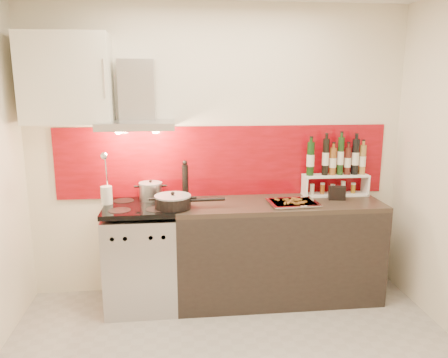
{
  "coord_description": "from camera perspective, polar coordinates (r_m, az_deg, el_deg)",
  "views": [
    {
      "loc": [
        -0.38,
        -2.51,
        1.92
      ],
      "look_at": [
        0.0,
        0.95,
        1.15
      ],
      "focal_mm": 35.0,
      "sensor_mm": 36.0,
      "label": 1
    }
  ],
  "objects": [
    {
      "name": "caddy_box",
      "position": [
        4.0,
        14.53,
        -1.8
      ],
      "size": [
        0.15,
        0.09,
        0.12
      ],
      "primitive_type": "cube",
      "rotation": [
        0.0,
        0.0,
        -0.18
      ],
      "color": "black",
      "rests_on": "counter"
    },
    {
      "name": "counter",
      "position": [
        3.99,
        7.0,
        -9.22
      ],
      "size": [
        1.8,
        0.6,
        0.9
      ],
      "color": "black",
      "rests_on": "ground"
    },
    {
      "name": "upper_cabinet",
      "position": [
        3.83,
        -19.87,
        12.21
      ],
      "size": [
        0.7,
        0.35,
        0.72
      ],
      "primitive_type": "cube",
      "color": "silver",
      "rests_on": "back_wall"
    },
    {
      "name": "pepper_mill",
      "position": [
        3.85,
        -5.09,
        -0.25
      ],
      "size": [
        0.06,
        0.06,
        0.36
      ],
      "color": "black",
      "rests_on": "counter"
    },
    {
      "name": "saute_pan",
      "position": [
        3.62,
        -6.59,
        -2.93
      ],
      "size": [
        0.58,
        0.3,
        0.14
      ],
      "color": "black",
      "rests_on": "range_stove"
    },
    {
      "name": "range_hood",
      "position": [
        3.76,
        -11.31,
        9.55
      ],
      "size": [
        0.62,
        0.5,
        0.61
      ],
      "color": "#B7B7BA",
      "rests_on": "back_wall"
    },
    {
      "name": "stock_pot",
      "position": [
        3.9,
        -9.54,
        -1.54
      ],
      "size": [
        0.21,
        0.21,
        0.18
      ],
      "color": "#B7B7BA",
      "rests_on": "range_stove"
    },
    {
      "name": "back_wall",
      "position": [
        3.97,
        -0.71,
        3.5
      ],
      "size": [
        3.4,
        0.02,
        2.6
      ],
      "primitive_type": "cube",
      "color": "silver",
      "rests_on": "ground"
    },
    {
      "name": "range_stove",
      "position": [
        3.91,
        -10.66,
        -9.99
      ],
      "size": [
        0.6,
        0.6,
        0.91
      ],
      "color": "#B7B7BA",
      "rests_on": "ground"
    },
    {
      "name": "backsplash",
      "position": [
        3.98,
        0.02,
        2.35
      ],
      "size": [
        3.0,
        0.02,
        0.64
      ],
      "primitive_type": "cube",
      "color": "maroon",
      "rests_on": "back_wall"
    },
    {
      "name": "utensil_jar",
      "position": [
        3.81,
        -15.13,
        -1.33
      ],
      "size": [
        0.1,
        0.15,
        0.47
      ],
      "color": "silver",
      "rests_on": "range_stove"
    },
    {
      "name": "baking_tray",
      "position": [
        3.79,
        8.99,
        -3.06
      ],
      "size": [
        0.43,
        0.34,
        0.03
      ],
      "color": "silver",
      "rests_on": "counter"
    },
    {
      "name": "step_shelf",
      "position": [
        4.12,
        14.54,
        1.36
      ],
      "size": [
        0.6,
        0.16,
        0.54
      ],
      "color": "white",
      "rests_on": "counter"
    }
  ]
}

